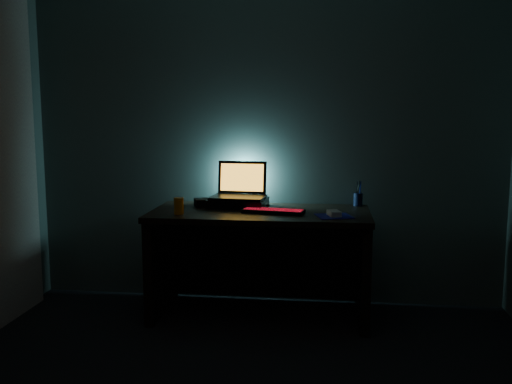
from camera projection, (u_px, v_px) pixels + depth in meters
The scene contains 11 objects.
room at pixel (213, 158), 2.26m from camera, with size 3.50×4.00×2.50m.
desk at pixel (261, 246), 4.01m from camera, with size 1.50×0.70×0.75m.
curtain at pixel (7, 153), 3.87m from camera, with size 0.06×0.65×2.30m, color beige.
riser at pixel (238, 203), 4.08m from camera, with size 0.40×0.30×0.06m, color black.
laptop at pixel (240, 189), 4.12m from camera, with size 0.40×0.31×0.26m.
keyboard at pixel (273, 211), 3.84m from camera, with size 0.43×0.20×0.03m.
mousepad at pixel (334, 216), 3.71m from camera, with size 0.22×0.20×0.00m, color #0D0E5C.
mouse at pixel (334, 213), 3.71m from camera, with size 0.07×0.11×0.03m, color #9C9DA2.
pen_cup at pixel (358, 199), 4.12m from camera, with size 0.07×0.07×0.09m, color black.
juice_glass at pixel (179, 206), 3.79m from camera, with size 0.06×0.06×0.11m, color orange.
router at pixel (207, 202), 4.11m from camera, with size 0.20×0.18×0.05m.
Camera 1 is at (0.44, -2.21, 1.44)m, focal length 40.00 mm.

